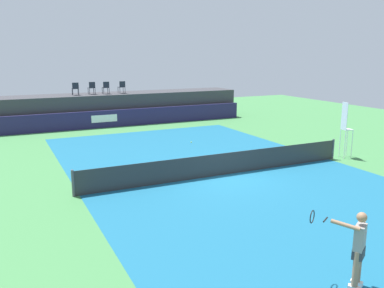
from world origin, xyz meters
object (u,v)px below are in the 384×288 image
Objects in this scene: spectator_chair_far_left at (75,88)px; umpire_chair at (345,126)px; net_post_far at (333,149)px; net_post_near at (73,183)px; spectator_chair_center at (106,87)px; tennis_ball at (191,142)px; spectator_chair_right at (122,87)px; spectator_chair_left at (92,87)px; tennis_player at (357,247)px.

spectator_chair_far_left is 18.20m from umpire_chair.
spectator_chair_far_left reaches higher than net_post_far.
spectator_chair_far_left is 15.43m from net_post_near.
spectator_chair_center is at bearing -0.22° from spectator_chair_far_left.
spectator_chair_far_left is 0.89× the size of net_post_near.
spectator_chair_center is 9.43m from tennis_ball.
tennis_ball is (1.57, -8.57, -2.66)m from spectator_chair_right.
spectator_chair_left reaches higher than net_post_near.
net_post_far is 14.71× the size of tennis_ball.
tennis_player reaches higher than net_post_near.
spectator_chair_center reaches higher than umpire_chair.
net_post_near is 14.71× the size of tennis_ball.
tennis_player is at bearing -88.76° from spectator_chair_left.
spectator_chair_center is 0.89× the size of net_post_near.
spectator_chair_left is 0.89× the size of net_post_far.
umpire_chair reaches higher than net_post_near.
spectator_chair_far_left is at bearing 119.61° from tennis_ball.
spectator_chair_left is at bearing 91.24° from tennis_player.
spectator_chair_left is at bearing 8.20° from spectator_chair_far_left.
spectator_chair_right is 23.74m from tennis_player.
net_post_near and net_post_far have the same top height.
spectator_chair_left is 17.46m from net_post_far.
spectator_chair_left is 1.00× the size of spectator_chair_center.
spectator_chair_right is at bearing 67.50° from net_post_near.
spectator_chair_right is 16.32m from net_post_near.
net_post_far reaches higher than tennis_ball.
spectator_chair_right reaches higher than umpire_chair.
spectator_chair_right reaches higher than tennis_ball.
net_post_far is 7.90m from tennis_ball.
umpire_chair is 13.16m from net_post_near.
net_post_far is at bearing -53.95° from tennis_ball.
spectator_chair_right is 0.89× the size of net_post_far.
spectator_chair_right is 16.33m from net_post_far.
tennis_player is 15.42m from tennis_ball.
spectator_chair_center is (2.16, -0.01, 0.00)m from spectator_chair_far_left.
net_post_near is at bearing 180.00° from net_post_far.
spectator_chair_far_left is at bearing 79.23° from net_post_near.
spectator_chair_left is at bearing 169.63° from spectator_chair_center.
tennis_player is at bearing -62.33° from net_post_near.
tennis_ball is at bearing -72.35° from spectator_chair_center.
spectator_chair_far_left reaches higher than net_post_near.
spectator_chair_right is at bearing -2.87° from spectator_chair_center.
net_post_near is (-2.85, -15.00, -2.19)m from spectator_chair_far_left.
spectator_chair_far_left reaches higher than tennis_player.
spectator_chair_far_left is 3.33m from spectator_chair_right.
spectator_chair_far_left is 2.16m from spectator_chair_center.
spectator_chair_right is at bearing 100.41° from tennis_ball.
umpire_chair is at bearing -59.08° from spectator_chair_left.
umpire_chair is at bearing -49.86° from tennis_ball.
spectator_chair_center reaches higher than net_post_near.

